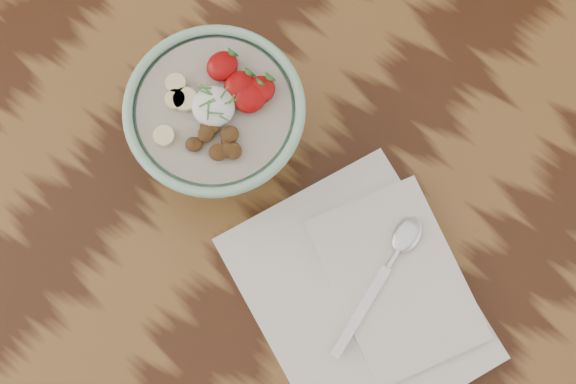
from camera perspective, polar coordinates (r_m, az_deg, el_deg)
table at (r=102.21cm, az=-6.53°, el=5.09°), size 160.00×90.00×75.00cm
breakfast_bowl at (r=85.20cm, az=-5.02°, el=5.00°), size 18.61×18.61×12.15cm
napkin at (r=86.57cm, az=5.58°, el=-7.24°), size 32.48×29.70×1.62cm
spoon at (r=86.28cm, az=7.66°, el=-4.37°), size 3.97×17.46×0.91cm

